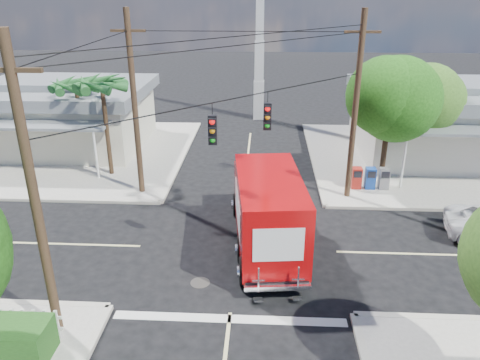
{
  "coord_description": "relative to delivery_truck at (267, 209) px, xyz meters",
  "views": [
    {
      "loc": [
        0.99,
        -16.37,
        9.93
      ],
      "look_at": [
        0.0,
        2.0,
        2.2
      ],
      "focal_mm": 35.0,
      "sensor_mm": 36.0,
      "label": 1
    }
  ],
  "objects": [
    {
      "name": "ground",
      "position": [
        -1.17,
        -0.32,
        -1.68
      ],
      "size": [
        120.0,
        120.0,
        0.0
      ],
      "primitive_type": "plane",
      "color": "black",
      "rests_on": "ground"
    },
    {
      "name": "sidewalk_ne",
      "position": [
        9.71,
        10.56,
        -1.61
      ],
      "size": [
        14.12,
        14.12,
        0.14
      ],
      "color": "#A19C92",
      "rests_on": "ground"
    },
    {
      "name": "sidewalk_nw",
      "position": [
        -12.04,
        10.56,
        -1.61
      ],
      "size": [
        14.12,
        14.12,
        0.14
      ],
      "color": "#A19C92",
      "rests_on": "ground"
    },
    {
      "name": "road_markings",
      "position": [
        -1.17,
        -1.8,
        -1.67
      ],
      "size": [
        32.0,
        32.0,
        0.01
      ],
      "color": "beige",
      "rests_on": "ground"
    },
    {
      "name": "building_ne",
      "position": [
        11.33,
        11.64,
        0.64
      ],
      "size": [
        11.8,
        10.2,
        4.5
      ],
      "color": "silver",
      "rests_on": "sidewalk_ne"
    },
    {
      "name": "building_nw",
      "position": [
        -13.17,
        12.14,
        0.55
      ],
      "size": [
        10.8,
        10.2,
        4.3
      ],
      "color": "beige",
      "rests_on": "sidewalk_nw"
    },
    {
      "name": "radio_tower",
      "position": [
        -0.67,
        19.68,
        3.97
      ],
      "size": [
        0.8,
        0.8,
        17.0
      ],
      "color": "silver",
      "rests_on": "ground"
    },
    {
      "name": "tree_ne_front",
      "position": [
        6.04,
        6.43,
        3.09
      ],
      "size": [
        4.21,
        4.14,
        6.66
      ],
      "color": "#422D1C",
      "rests_on": "sidewalk_ne"
    },
    {
      "name": "tree_ne_back",
      "position": [
        8.64,
        8.63,
        2.51
      ],
      "size": [
        3.77,
        3.66,
        5.82
      ],
      "color": "#422D1C",
      "rests_on": "sidewalk_ne"
    },
    {
      "name": "palm_nw_front",
      "position": [
        -8.67,
        7.18,
        3.37
      ],
      "size": [
        3.01,
        3.08,
        5.59
      ],
      "color": "#422D1C",
      "rests_on": "sidewalk_nw"
    },
    {
      "name": "palm_nw_back",
      "position": [
        -10.67,
        8.68,
        3.0
      ],
      "size": [
        3.01,
        3.08,
        5.19
      ],
      "color": "#422D1C",
      "rests_on": "sidewalk_nw"
    },
    {
      "name": "utility_poles",
      "position": [
        -2.75,
        1.28,
        3.0
      ],
      "size": [
        12.0,
        10.68,
        9.0
      ],
      "color": "#473321",
      "rests_on": "ground"
    },
    {
      "name": "vending_boxes",
      "position": [
        5.33,
        5.88,
        -0.99
      ],
      "size": [
        1.9,
        0.5,
        1.1
      ],
      "color": "#A01D15",
      "rests_on": "sidewalk_ne"
    },
    {
      "name": "delivery_truck",
      "position": [
        0.0,
        0.0,
        0.0
      ],
      "size": [
        3.15,
        7.82,
        3.3
      ],
      "color": "black",
      "rests_on": "ground"
    }
  ]
}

